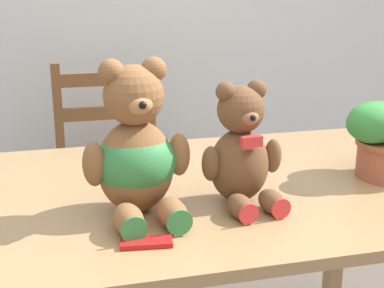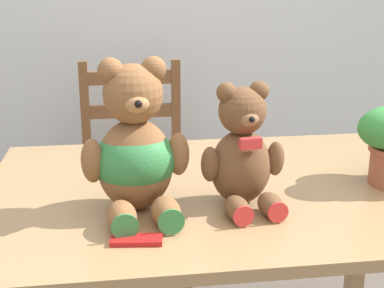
{
  "view_description": "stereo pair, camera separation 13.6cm",
  "coord_description": "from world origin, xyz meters",
  "px_view_note": "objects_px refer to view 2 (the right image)",
  "views": [
    {
      "loc": [
        -0.44,
        -0.92,
        1.32
      ],
      "look_at": [
        -0.12,
        0.35,
        0.93
      ],
      "focal_mm": 50.0,
      "sensor_mm": 36.0,
      "label": 1
    },
    {
      "loc": [
        -0.3,
        -0.94,
        1.32
      ],
      "look_at": [
        -0.12,
        0.35,
        0.93
      ],
      "focal_mm": 50.0,
      "sensor_mm": 36.0,
      "label": 2
    }
  ],
  "objects_px": {
    "wooden_chair_behind": "(134,176)",
    "chocolate_bar": "(137,240)",
    "teddy_bear_right": "(243,153)",
    "teddy_bear_left": "(135,152)"
  },
  "relations": [
    {
      "from": "wooden_chair_behind",
      "to": "teddy_bear_left",
      "type": "bearing_deg",
      "value": 88.81
    },
    {
      "from": "teddy_bear_left",
      "to": "teddy_bear_right",
      "type": "xyz_separation_m",
      "value": [
        0.28,
        -0.0,
        -0.02
      ]
    },
    {
      "from": "wooden_chair_behind",
      "to": "teddy_bear_right",
      "type": "distance_m",
      "value": 1.13
    },
    {
      "from": "wooden_chair_behind",
      "to": "teddy_bear_left",
      "type": "xyz_separation_m",
      "value": [
        -0.02,
        -1.01,
        0.44
      ]
    },
    {
      "from": "teddy_bear_left",
      "to": "chocolate_bar",
      "type": "xyz_separation_m",
      "value": [
        -0.01,
        -0.19,
        -0.15
      ]
    },
    {
      "from": "teddy_bear_left",
      "to": "chocolate_bar",
      "type": "bearing_deg",
      "value": 80.76
    },
    {
      "from": "teddy_bear_right",
      "to": "chocolate_bar",
      "type": "relative_size",
      "value": 2.8
    },
    {
      "from": "wooden_chair_behind",
      "to": "chocolate_bar",
      "type": "xyz_separation_m",
      "value": [
        -0.03,
        -1.2,
        0.28
      ]
    },
    {
      "from": "wooden_chair_behind",
      "to": "chocolate_bar",
      "type": "distance_m",
      "value": 1.23
    },
    {
      "from": "teddy_bear_right",
      "to": "wooden_chair_behind",
      "type": "bearing_deg",
      "value": -82.42
    }
  ]
}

